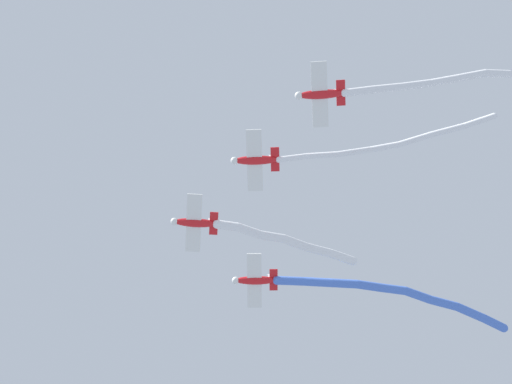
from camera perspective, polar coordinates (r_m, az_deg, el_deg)
The scene contains 8 objects.
airplane_lead at distance 89.98m, azimuth -4.14°, elevation -2.05°, with size 5.52×6.16×1.70m.
smoke_trail_lead at distance 90.92m, azimuth 2.03°, elevation -3.31°, with size 9.96×13.35×1.92m.
airplane_left_wing at distance 86.91m, azimuth -0.07°, elevation 2.14°, with size 5.36×6.42×1.70m.
smoke_trail_left_wing at distance 87.35m, azimuth 8.66°, elevation 3.25°, with size 20.71×9.44×0.96m.
airplane_right_wing at distance 93.31m, azimuth -0.08°, elevation -5.91°, with size 5.40×6.37×1.70m.
smoke_trail_right_wing at distance 95.29m, azimuth 9.20°, elevation -6.83°, with size 17.99×20.38×1.77m.
airplane_slot at distance 84.51m, azimuth 4.29°, elevation 6.52°, with size 5.29×6.50×1.70m.
smoke_trail_slot at distance 86.65m, azimuth 11.41°, elevation 7.18°, with size 14.94×9.37×2.86m.
Camera 1 is at (26.55, -30.11, 7.55)m, focal length 59.96 mm.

